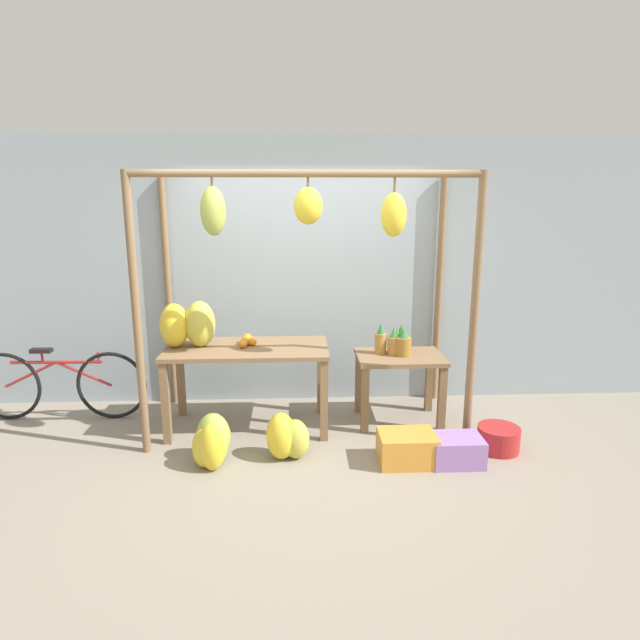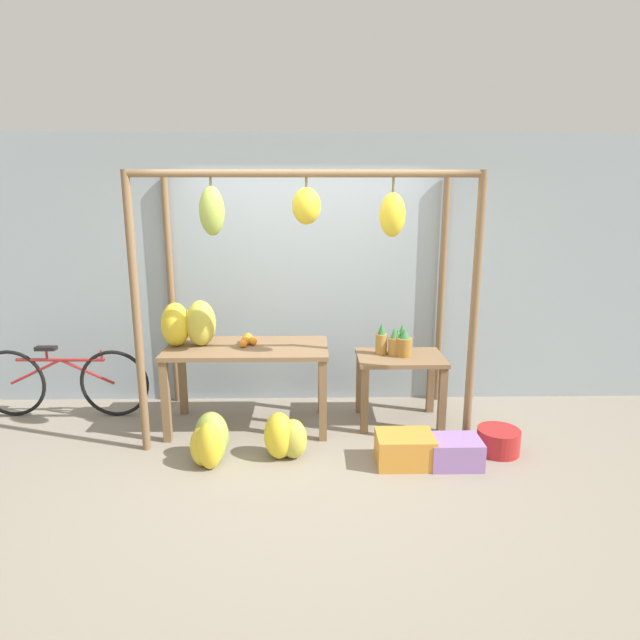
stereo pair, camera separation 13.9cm
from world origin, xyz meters
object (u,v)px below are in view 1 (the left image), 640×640
Objects in this scene: orange_pile at (247,341)px; parked_bicycle at (59,384)px; pineapple_cluster at (396,342)px; banana_pile_ground_left at (211,443)px; blue_bucket at (498,439)px; fruit_crate_purple at (456,450)px; banana_pile_ground_right at (287,437)px; banana_pile_on_table at (187,325)px; fruit_crate_white at (407,448)px.

parked_bicycle is (-1.90, 0.22, -0.49)m from orange_pile.
pineapple_cluster is at bearing 1.83° from orange_pile.
blue_bucket is at bearing 3.08° from banana_pile_ground_left.
banana_pile_ground_left is 1.18× the size of fruit_crate_purple.
banana_pile_ground_right is at bearing -144.35° from pineapple_cluster.
banana_pile_on_table is 1.23× the size of banana_pile_ground_right.
banana_pile_on_table is 2.64m from fruit_crate_purple.
banana_pile_ground_left is at bearing -153.82° from pineapple_cluster.
banana_pile_on_table reaches higher than blue_bucket.
banana_pile_on_table is at bearing 157.37° from fruit_crate_white.
blue_bucket is at bearing -12.52° from banana_pile_on_table.
pineapple_cluster is 0.20× the size of parked_bicycle.
blue_bucket is (2.78, -0.62, -0.91)m from banana_pile_on_table.
orange_pile is 2.12m from fruit_crate_purple.
orange_pile is (0.55, 0.03, -0.17)m from banana_pile_on_table.
banana_pile_ground_left is at bearing -173.72° from banana_pile_ground_right.
banana_pile_on_table is 2.99m from blue_bucket.
banana_pile_on_table reaches higher than pineapple_cluster.
orange_pile reaches higher than banana_pile_ground_left.
banana_pile_ground_left is 1.94m from parked_bicycle.
blue_bucket is at bearing -41.06° from pineapple_cluster.
banana_pile_on_table is at bearing -176.76° from orange_pile.
banana_pile_ground_left is 1.63m from fruit_crate_white.
pineapple_cluster is at bearing 111.43° from fruit_crate_purple.
banana_pile_ground_right is at bearing 6.28° from banana_pile_ground_left.
parked_bicycle is at bearing 162.15° from fruit_crate_white.
fruit_crate_white is at bearing -31.21° from orange_pile.
banana_pile_ground_right reaches higher than fruit_crate_purple.
orange_pile is 0.56× the size of banana_pile_ground_right.
fruit_crate_purple is (-0.44, -0.22, 0.01)m from blue_bucket.
blue_bucket is (1.86, 0.06, -0.09)m from banana_pile_ground_right.
banana_pile_on_table is at bearing 167.48° from blue_bucket.
orange_pile is 1.97m from parked_bicycle.
fruit_crate_purple is at bearing -4.01° from fruit_crate_white.
blue_bucket is 0.49m from fruit_crate_purple.
blue_bucket is at bearing 2.00° from banana_pile_ground_right.
parked_bicycle is at bearing 177.01° from pineapple_cluster.
parked_bicycle is (-3.28, 1.06, 0.23)m from fruit_crate_white.
banana_pile_ground_left is (-0.25, -0.78, -0.67)m from orange_pile.
orange_pile is 1.04m from banana_pile_ground_right.
blue_bucket is at bearing 26.12° from fruit_crate_purple.
banana_pile_ground_left is at bearing -31.33° from parked_bicycle.
fruit_crate_purple is (2.34, -0.83, -0.90)m from banana_pile_on_table.
banana_pile_on_table reaches higher than fruit_crate_purple.
banana_pile_ground_right is 1.01m from fruit_crate_white.
banana_pile_ground_right is at bearing -22.33° from parked_bicycle.
fruit_crate_white is (1.93, -0.80, -0.89)m from banana_pile_on_table.
fruit_crate_white is (1.63, -0.05, -0.05)m from banana_pile_ground_left.
banana_pile_ground_right is (0.93, -0.68, -0.83)m from banana_pile_on_table.
fruit_crate_purple is at bearing -25.77° from orange_pile.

